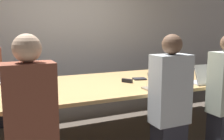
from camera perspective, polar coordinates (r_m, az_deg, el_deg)
ground_plane at (r=3.56m, az=-2.65°, el=-14.64°), size 24.00×24.00×0.00m
curtain_wall at (r=5.09m, az=-10.89°, el=8.51°), size 12.00×0.06×2.80m
conference_table at (r=3.34m, az=-2.74°, el=-3.76°), size 4.30×1.52×0.73m
laptop_near_left at (r=2.50m, az=-19.46°, el=-5.82°), size 0.31×0.26×0.27m
person_near_left at (r=2.13m, az=-18.03°, el=-11.76°), size 0.40×0.24×1.40m
bottle_near_left at (r=2.63m, az=-14.32°, el=-3.99°), size 0.07×0.07×0.27m
cup_far_left at (r=3.62m, az=-21.94°, el=-1.92°), size 0.09×0.09×0.10m
laptop_near_right at (r=3.50m, az=20.29°, el=-1.76°), size 0.36×0.26×0.26m
cup_near_right at (r=3.33m, az=16.55°, el=-2.53°), size 0.08×0.08×0.10m
laptop_near_midright at (r=3.01m, az=10.73°, el=-3.23°), size 0.34×0.22×0.22m
person_near_midright at (r=2.72m, az=13.10°, el=-7.24°), size 0.40×0.24×1.39m
stapler at (r=3.38m, az=3.48°, el=-2.45°), size 0.12×0.15×0.05m
notebook at (r=3.61m, az=6.31°, el=-2.01°), size 0.20×0.18×0.02m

